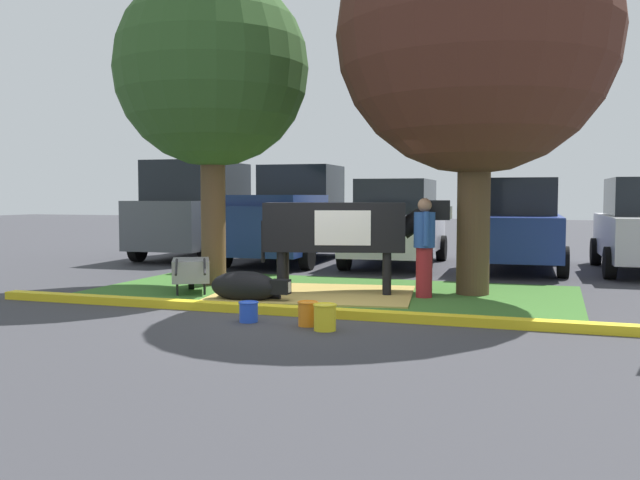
% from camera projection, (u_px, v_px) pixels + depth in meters
% --- Properties ---
extents(ground_plane, '(80.00, 80.00, 0.00)m').
position_uv_depth(ground_plane, '(310.00, 310.00, 10.03)').
color(ground_plane, '#38383D').
extents(grass_island, '(8.10, 4.17, 0.02)m').
position_uv_depth(grass_island, '(329.00, 292.00, 11.75)').
color(grass_island, '#386B28').
rests_on(grass_island, ground).
extents(curb_yellow, '(9.30, 0.24, 0.12)m').
position_uv_depth(curb_yellow, '(279.00, 310.00, 9.64)').
color(curb_yellow, yellow).
rests_on(curb_yellow, ground).
extents(hay_bedding, '(3.52, 2.85, 0.04)m').
position_uv_depth(hay_bedding, '(314.00, 294.00, 11.45)').
color(hay_bedding, tan).
rests_on(hay_bedding, ground).
extents(shade_tree_left, '(3.51, 3.51, 5.68)m').
position_uv_depth(shade_tree_left, '(212.00, 71.00, 12.54)').
color(shade_tree_left, brown).
rests_on(shade_tree_left, ground).
extents(shade_tree_right, '(4.54, 4.54, 6.54)m').
position_uv_depth(shade_tree_right, '(476.00, 35.00, 11.23)').
color(shade_tree_right, '#4C3823').
rests_on(shade_tree_right, ground).
extents(cow_holstein, '(3.08, 1.23, 1.57)m').
position_uv_depth(cow_holstein, '(341.00, 228.00, 11.46)').
color(cow_holstein, black).
rests_on(cow_holstein, ground).
extents(calf_lying, '(1.31, 0.51, 0.48)m').
position_uv_depth(calf_lying, '(246.00, 287.00, 10.74)').
color(calf_lying, black).
rests_on(calf_lying, ground).
extents(person_handler, '(0.34, 0.51, 1.61)m').
position_uv_depth(person_handler, '(424.00, 245.00, 11.07)').
color(person_handler, maroon).
rests_on(person_handler, ground).
extents(wheelbarrow, '(1.13, 1.54, 0.63)m').
position_uv_depth(wheelbarrow, '(191.00, 271.00, 11.65)').
color(wheelbarrow, gray).
rests_on(wheelbarrow, ground).
extents(bucket_blue, '(0.27, 0.27, 0.27)m').
position_uv_depth(bucket_blue, '(249.00, 311.00, 9.05)').
color(bucket_blue, blue).
rests_on(bucket_blue, ground).
extents(bucket_orange, '(0.27, 0.27, 0.31)m').
position_uv_depth(bucket_orange, '(308.00, 313.00, 8.77)').
color(bucket_orange, orange).
rests_on(bucket_orange, ground).
extents(bucket_yellow, '(0.30, 0.30, 0.33)m').
position_uv_depth(bucket_yellow, '(325.00, 317.00, 8.48)').
color(bucket_yellow, yellow).
rests_on(bucket_yellow, ground).
extents(suv_dark_grey, '(2.26, 4.67, 2.52)m').
position_uv_depth(suv_dark_grey, '(199.00, 210.00, 18.36)').
color(suv_dark_grey, '#4C5156').
rests_on(suv_dark_grey, ground).
extents(pickup_truck_maroon, '(2.38, 5.48, 2.42)m').
position_uv_depth(pickup_truck_maroon, '(291.00, 217.00, 17.30)').
color(pickup_truck_maroon, navy).
rests_on(pickup_truck_maroon, ground).
extents(hatchback_white, '(2.16, 4.47, 2.02)m').
position_uv_depth(hatchback_white, '(396.00, 224.00, 16.38)').
color(hatchback_white, silver).
rests_on(hatchback_white, ground).
extents(sedan_blue, '(2.16, 4.47, 2.02)m').
position_uv_depth(sedan_blue, '(518.00, 225.00, 15.41)').
color(sedan_blue, navy).
rests_on(sedan_blue, ground).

